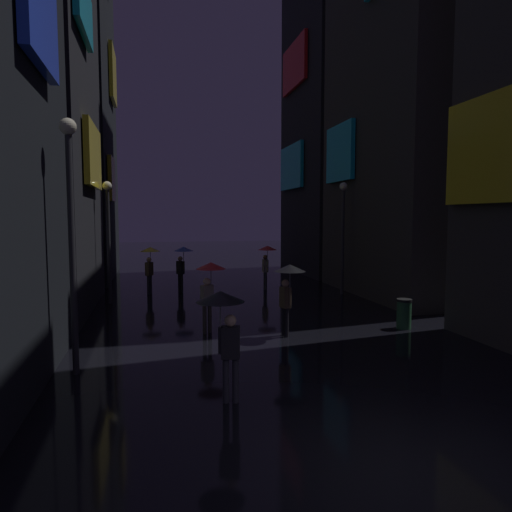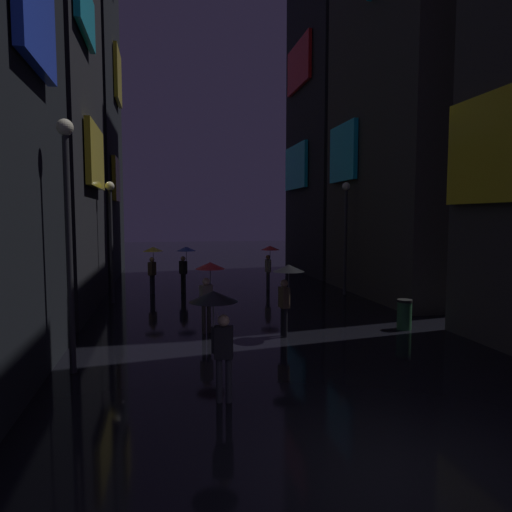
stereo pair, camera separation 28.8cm
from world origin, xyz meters
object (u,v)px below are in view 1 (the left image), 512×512
object	(u,v)px
pedestrian_midstreet_left_red	(210,277)
pedestrian_foreground_right_black	(288,280)
pedestrian_near_crossing_black	(224,315)
pedestrian_foreground_left_yellow	(150,257)
streetlamp_right_far	(343,224)
pedestrian_far_right_red	(267,255)
trash_bin	(404,314)
streetlamp_left_far	(108,226)
streetlamp_left_near	(71,217)
pedestrian_midstreet_centre_blue	(182,256)

from	to	relation	value
pedestrian_midstreet_left_red	pedestrian_foreground_right_black	bearing A→B (deg)	-25.95
pedestrian_foreground_right_black	pedestrian_near_crossing_black	size ratio (longest dim) A/B	1.00
pedestrian_foreground_left_yellow	pedestrian_near_crossing_black	bearing A→B (deg)	-83.89
pedestrian_foreground_right_black	streetlamp_right_far	size ratio (longest dim) A/B	0.42
pedestrian_far_right_red	pedestrian_foreground_left_yellow	bearing A→B (deg)	178.64
pedestrian_foreground_left_yellow	streetlamp_right_far	bearing A→B (deg)	-13.54
pedestrian_foreground_right_black	trash_bin	distance (m)	4.00
streetlamp_left_far	streetlamp_right_far	distance (m)	10.00
pedestrian_far_right_red	streetlamp_left_near	distance (m)	12.65
streetlamp_left_near	pedestrian_midstreet_centre_blue	bearing A→B (deg)	73.93
pedestrian_foreground_left_yellow	streetlamp_right_far	distance (m)	8.79
pedestrian_far_right_red	pedestrian_foreground_right_black	world-z (taller)	same
pedestrian_midstreet_left_red	trash_bin	size ratio (longest dim) A/B	2.28
pedestrian_far_right_red	pedestrian_near_crossing_black	xyz separation A→B (m)	(-4.03, -12.71, 0.00)
streetlamp_left_far	pedestrian_midstreet_centre_blue	bearing A→B (deg)	33.59
streetlamp_left_far	trash_bin	distance (m)	11.59
pedestrian_midstreet_left_red	pedestrian_foreground_left_yellow	size ratio (longest dim) A/B	1.00
pedestrian_foreground_right_black	streetlamp_right_far	xyz separation A→B (m)	(4.52, 6.56, 1.50)
pedestrian_far_right_red	streetlamp_right_far	size ratio (longest dim) A/B	0.42
pedestrian_foreground_left_yellow	streetlamp_left_near	world-z (taller)	streetlamp_left_near
streetlamp_left_near	trash_bin	distance (m)	10.00
streetlamp_right_far	trash_bin	world-z (taller)	streetlamp_right_far
pedestrian_far_right_red	trash_bin	size ratio (longest dim) A/B	2.28
streetlamp_left_far	trash_bin	bearing A→B (deg)	-34.51
pedestrian_foreground_right_black	streetlamp_right_far	world-z (taller)	streetlamp_right_far
pedestrian_foreground_right_black	streetlamp_left_far	distance (m)	8.68
pedestrian_midstreet_centre_blue	streetlamp_right_far	bearing A→B (deg)	-16.27
pedestrian_foreground_left_yellow	pedestrian_midstreet_centre_blue	size ratio (longest dim) A/B	1.00
pedestrian_near_crossing_black	pedestrian_foreground_left_yellow	bearing A→B (deg)	96.11
streetlamp_left_near	pedestrian_near_crossing_black	bearing A→B (deg)	-38.08
pedestrian_near_crossing_black	pedestrian_midstreet_centre_blue	bearing A→B (deg)	89.64
pedestrian_foreground_left_yellow	streetlamp_left_far	size ratio (longest dim) A/B	0.43
pedestrian_foreground_right_black	streetlamp_left_near	xyz separation A→B (m)	(-5.48, -1.94, 1.80)
trash_bin	streetlamp_right_far	bearing A→B (deg)	83.73
pedestrian_midstreet_left_red	streetlamp_left_far	distance (m)	6.63
pedestrian_far_right_red	pedestrian_foreground_left_yellow	world-z (taller)	same
trash_bin	pedestrian_far_right_red	bearing A→B (deg)	105.67
pedestrian_foreground_left_yellow	trash_bin	world-z (taller)	pedestrian_foreground_left_yellow
pedestrian_near_crossing_black	streetlamp_right_far	xyz separation A→B (m)	(7.05, 10.81, 1.50)
pedestrian_midstreet_centre_blue	pedestrian_foreground_right_black	size ratio (longest dim) A/B	1.00
pedestrian_midstreet_left_red	pedestrian_far_right_red	bearing A→B (deg)	63.92
pedestrian_midstreet_left_red	streetlamp_left_far	xyz separation A→B (m)	(-3.35, 5.54, 1.43)
trash_bin	pedestrian_midstreet_centre_blue	bearing A→B (deg)	126.70
pedestrian_far_right_red	pedestrian_foreground_right_black	bearing A→B (deg)	-100.02
pedestrian_far_right_red	pedestrian_near_crossing_black	world-z (taller)	same
streetlamp_left_near	streetlamp_left_far	bearing A→B (deg)	90.00
streetlamp_left_near	streetlamp_right_far	xyz separation A→B (m)	(10.00, 8.49, -0.31)
pedestrian_far_right_red	streetlamp_left_far	distance (m)	7.37
pedestrian_near_crossing_black	streetlamp_right_far	size ratio (longest dim) A/B	0.42
pedestrian_midstreet_centre_blue	trash_bin	size ratio (longest dim) A/B	2.28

